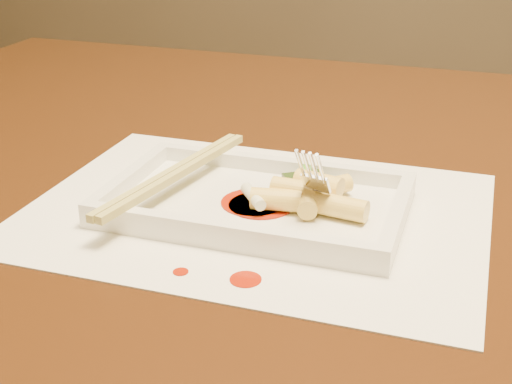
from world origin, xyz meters
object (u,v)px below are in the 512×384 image
(table, at_px, (360,260))
(chopstick_a, at_px, (170,173))
(placemat, at_px, (256,211))
(fork, at_px, (342,125))
(plate_base, at_px, (256,206))

(table, distance_m, chopstick_a, 0.24)
(placemat, xyz_separation_m, fork, (0.07, 0.02, 0.08))
(plate_base, bearing_deg, placemat, 0.00)
(placemat, distance_m, chopstick_a, 0.09)
(chopstick_a, bearing_deg, plate_base, 0.00)
(plate_base, distance_m, chopstick_a, 0.08)
(plate_base, bearing_deg, table, 57.91)
(table, bearing_deg, placemat, -122.09)
(placemat, xyz_separation_m, plate_base, (0.00, 0.00, 0.00))
(table, bearing_deg, fork, -93.61)
(fork, bearing_deg, placemat, -165.58)
(plate_base, xyz_separation_m, fork, (0.07, 0.02, 0.08))
(plate_base, relative_size, fork, 1.86)
(plate_base, distance_m, fork, 0.11)
(placemat, height_order, chopstick_a, chopstick_a)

